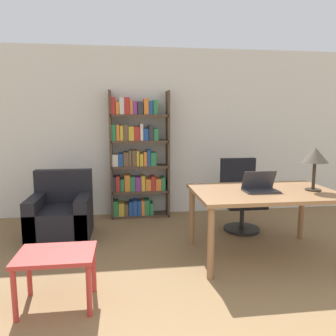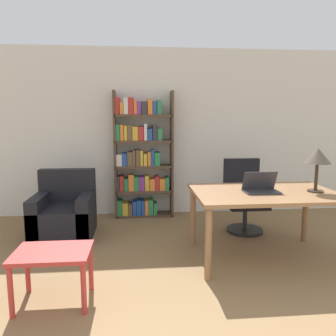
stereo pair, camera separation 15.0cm
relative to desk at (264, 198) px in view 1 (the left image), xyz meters
The scene contains 8 objects.
wall_back 2.15m from the desk, 107.59° to the left, with size 8.00×0.06×2.70m.
desk is the anchor object (origin of this frame).
laptop 0.16m from the desk, 157.72° to the right, with size 0.38×0.23×0.23m.
table_lamp 0.73m from the desk, ahead, with size 0.29×0.29×0.49m.
office_chair 0.98m from the desk, 85.41° to the left, with size 0.54×0.54×1.01m.
side_table_blue 2.29m from the desk, 160.86° to the right, with size 0.64×0.47×0.47m.
armchair 2.62m from the desk, 158.69° to the left, with size 0.77×0.78×0.88m.
bookshelf 2.25m from the desk, 127.94° to the left, with size 0.94×0.28×2.01m.
Camera 1 is at (-0.93, -0.86, 1.58)m, focal length 35.00 mm.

